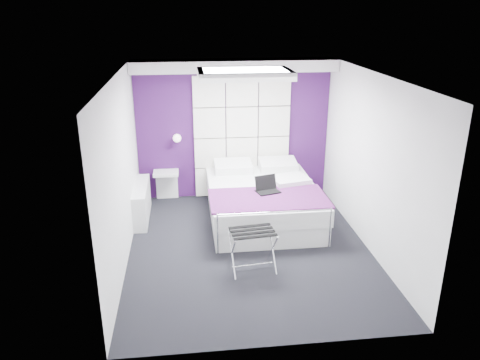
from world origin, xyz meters
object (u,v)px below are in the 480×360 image
object	(u,v)px
radiator	(142,202)
nightstand	(166,173)
luggage_rack	(252,250)
laptop	(267,188)
wall_lamp	(177,138)
bed	(262,201)

from	to	relation	value
radiator	nightstand	bearing A→B (deg)	60.64
luggage_rack	laptop	bearing A→B (deg)	65.46
wall_lamp	nightstand	distance (m)	0.70
wall_lamp	luggage_rack	bearing A→B (deg)	-69.08
radiator	laptop	size ratio (longest dim) A/B	3.28
wall_lamp	bed	xyz separation A→B (m)	(1.42, -1.04, -0.89)
nightstand	wall_lamp	bearing A→B (deg)	9.66
radiator	laptop	xyz separation A→B (m)	(2.09, -0.58, 0.40)
wall_lamp	laptop	world-z (taller)	wall_lamp
wall_lamp	nightstand	bearing A→B (deg)	-170.34
radiator	bed	distance (m)	2.07
bed	luggage_rack	world-z (taller)	bed
radiator	bed	world-z (taller)	bed
laptop	luggage_rack	bearing A→B (deg)	-123.96
bed	nightstand	bearing A→B (deg)	148.85
wall_lamp	luggage_rack	world-z (taller)	wall_lamp
bed	luggage_rack	bearing A→B (deg)	-103.98
wall_lamp	radiator	xyz separation A→B (m)	(-0.64, -0.76, -0.92)
wall_lamp	nightstand	xyz separation A→B (m)	(-0.24, -0.04, -0.66)
wall_lamp	laptop	size ratio (longest dim) A/B	0.41
luggage_rack	bed	bearing A→B (deg)	69.75
wall_lamp	laptop	xyz separation A→B (m)	(1.45, -1.34, -0.52)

